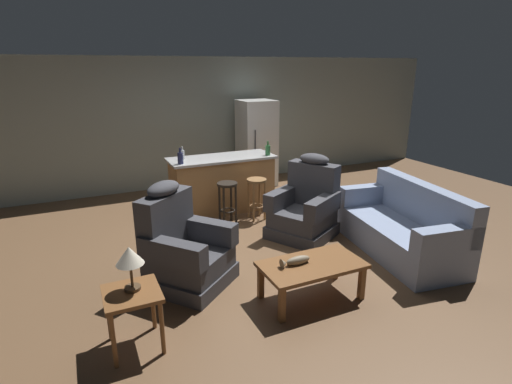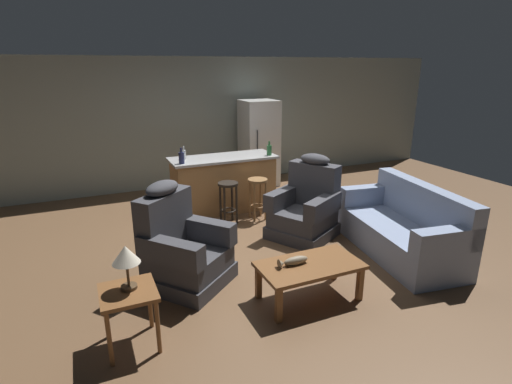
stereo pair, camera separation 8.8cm
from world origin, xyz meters
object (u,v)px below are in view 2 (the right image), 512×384
Objects in this scene: refrigerator at (259,143)px; couch at (404,229)px; kitchen_island at (224,184)px; bottle_tall_green at (184,154)px; coffee_table at (310,268)px; bar_stool_left at (228,195)px; bar_stool_right at (258,191)px; bottle_wine_dark at (182,158)px; end_table at (129,300)px; bottle_short_amber at (269,150)px; recliner_near_lamp at (182,249)px; fish_figurine at (293,261)px; table_lamp at (126,257)px; recliner_near_island at (306,208)px.

couch is at bearing -83.86° from refrigerator.
couch is 1.11× the size of kitchen_island.
bottle_tall_green is (-1.87, -1.12, 0.15)m from refrigerator.
coffee_table is 2.40m from bar_stool_left.
bottle_wine_dark is (-1.12, 0.44, 0.57)m from bar_stool_right.
end_table is at bearing -112.85° from bottle_tall_green.
bottle_short_amber is at bearing 72.65° from coffee_table.
couch is 3.84m from refrigerator.
kitchen_island is at bearing 109.63° from recliner_near_lamp.
recliner_near_lamp is 2.47m from kitchen_island.
bar_stool_right is 1.33m from bottle_wine_dark.
bottle_short_amber is (-0.44, -1.40, 0.16)m from refrigerator.
bottle_tall_green is at bearing -148.99° from refrigerator.
bar_stool_right is at bearing 0.00° from bar_stool_left.
bottle_wine_dark reaches higher than fish_figurine.
bar_stool_left is (-1.77, 1.95, 0.13)m from couch.
end_table is 2.22× the size of bottle_wine_dark.
refrigerator is at bearing 103.69° from recliner_near_lamp.
bottle_tall_green is at bearing 144.94° from bar_stool_right.
bottle_short_amber reaches higher than fish_figurine.
couch is 7.94× the size of bottle_wine_dark.
end_table is 3.43m from bottle_tall_green.
table_lamp is at bearing -134.16° from bar_stool_right.
couch is 3.44m from bottle_wine_dark.
kitchen_island reaches higher than bar_stool_right.
recliner_near_island is (0.85, 1.50, 0.06)m from coffee_table.
bar_stool_left is 2.69× the size of bottle_wine_dark.
end_table is at bearing -178.14° from fish_figurine.
bar_stool_left is at bearing 90.90° from coffee_table.
coffee_table is at bearing -107.35° from bottle_short_amber.
end_table is at bearing -127.01° from bar_stool_left.
table_lamp is (-0.68, -0.88, 0.45)m from recliner_near_lamp.
bottle_wine_dark is (-0.64, 2.84, 0.68)m from coffee_table.
couch is 8.29× the size of bottle_short_amber.
couch is (1.73, 0.45, -0.02)m from coffee_table.
recliner_near_lamp is 2.21m from bar_stool_right.
fish_figurine is 2.44m from bar_stool_right.
recliner_near_island is at bearing 67.05° from recliner_near_lamp.
recliner_near_lamp is 5.46× the size of bottle_tall_green.
bottle_wine_dark reaches higher than table_lamp.
refrigerator reaches higher than bar_stool_right.
refrigerator reaches higher than recliner_near_island.
bottle_wine_dark is (-0.75, -0.19, 0.57)m from kitchen_island.
recliner_near_lamp is at bearing -120.82° from kitchen_island.
kitchen_island is at bearing 14.27° from bottle_wine_dark.
recliner_near_island reaches higher than table_lamp.
couch is at bearing -70.44° from bottle_short_amber.
kitchen_island reaches higher than fish_figurine.
refrigerator is at bearing 44.62° from kitchen_island.
bottle_tall_green is 0.87× the size of bottle_wine_dark.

